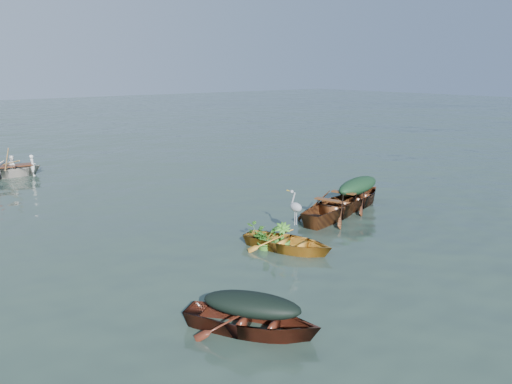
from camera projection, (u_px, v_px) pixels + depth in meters
ground at (356, 234)px, 13.84m from camera, size 140.00×140.00×0.00m
yellow_dinghy at (288, 250)px, 12.59m from camera, size 2.28×3.21×0.78m
dark_covered_boat at (252, 332)px, 8.70m from camera, size 2.76×3.33×0.77m
green_tarp_boat at (357, 206)px, 16.58m from camera, size 4.37×2.28×0.96m
open_wooden_boat at (335, 217)px, 15.42m from camera, size 4.76×2.63×1.07m
rowed_boat at (5, 178)px, 20.92m from camera, size 4.12×1.65×0.94m
dark_tarp_cover at (252, 301)px, 8.56m from camera, size 1.52×1.83×0.40m
green_tarp_cover at (358, 185)px, 16.40m from camera, size 2.40×1.25×0.52m
thwart_benches at (336, 199)px, 15.29m from camera, size 2.42×1.45×0.04m
heron at (296, 212)px, 12.87m from camera, size 0.41×0.48×0.92m
dinghy_weeds at (269, 221)px, 12.71m from camera, size 0.98×1.09×0.60m
rowers at (3, 158)px, 20.71m from camera, size 2.91×1.40×0.76m
oars at (4, 166)px, 20.80m from camera, size 0.89×2.65×0.06m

